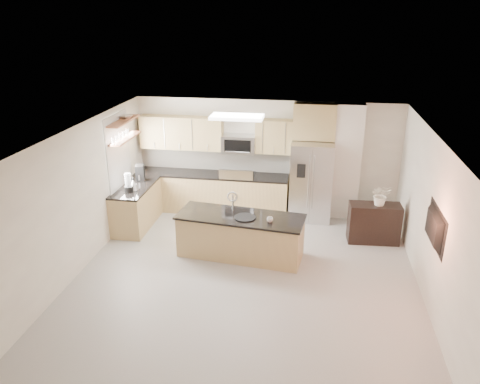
% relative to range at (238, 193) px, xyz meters
% --- Properties ---
extents(floor, '(6.50, 6.50, 0.00)m').
position_rel_range_xyz_m(floor, '(0.60, -2.92, -0.47)').
color(floor, '#A9A7A0').
rests_on(floor, ground).
extents(ceiling, '(6.00, 6.50, 0.02)m').
position_rel_range_xyz_m(ceiling, '(0.60, -2.92, 2.13)').
color(ceiling, silver).
rests_on(ceiling, wall_back).
extents(wall_back, '(6.00, 0.02, 2.60)m').
position_rel_range_xyz_m(wall_back, '(0.60, 0.33, 0.83)').
color(wall_back, silver).
rests_on(wall_back, floor).
extents(wall_front, '(6.00, 0.02, 2.60)m').
position_rel_range_xyz_m(wall_front, '(0.60, -6.17, 0.83)').
color(wall_front, silver).
rests_on(wall_front, floor).
extents(wall_left, '(0.02, 6.50, 2.60)m').
position_rel_range_xyz_m(wall_left, '(-2.40, -2.92, 0.83)').
color(wall_left, silver).
rests_on(wall_left, floor).
extents(wall_right, '(0.02, 6.50, 2.60)m').
position_rel_range_xyz_m(wall_right, '(3.60, -2.92, 0.83)').
color(wall_right, silver).
rests_on(wall_right, floor).
extents(back_counter, '(3.55, 0.66, 1.44)m').
position_rel_range_xyz_m(back_counter, '(-0.63, 0.01, -0.00)').
color(back_counter, tan).
rests_on(back_counter, floor).
extents(left_counter, '(0.66, 1.50, 0.92)m').
position_rel_range_xyz_m(left_counter, '(-2.07, -1.07, -0.01)').
color(left_counter, tan).
rests_on(left_counter, floor).
extents(range, '(0.76, 0.64, 1.14)m').
position_rel_range_xyz_m(range, '(0.00, 0.00, 0.00)').
color(range, black).
rests_on(range, floor).
extents(upper_cabinets, '(3.50, 0.33, 0.75)m').
position_rel_range_xyz_m(upper_cabinets, '(-0.70, 0.16, 1.35)').
color(upper_cabinets, tan).
rests_on(upper_cabinets, wall_back).
extents(microwave, '(0.76, 0.40, 0.40)m').
position_rel_range_xyz_m(microwave, '(0.00, 0.12, 1.16)').
color(microwave, '#BABABD').
rests_on(microwave, upper_cabinets).
extents(refrigerator, '(0.92, 0.78, 1.78)m').
position_rel_range_xyz_m(refrigerator, '(1.66, -0.05, 0.42)').
color(refrigerator, '#BABABD').
rests_on(refrigerator, floor).
extents(partition_column, '(0.60, 0.30, 2.60)m').
position_rel_range_xyz_m(partition_column, '(2.42, 0.18, 0.83)').
color(partition_column, silver).
rests_on(partition_column, floor).
extents(window, '(0.04, 1.15, 1.65)m').
position_rel_range_xyz_m(window, '(-2.38, -1.07, 1.18)').
color(window, white).
rests_on(window, wall_left).
extents(shelf_lower, '(0.30, 1.20, 0.04)m').
position_rel_range_xyz_m(shelf_lower, '(-2.25, -0.97, 1.48)').
color(shelf_lower, '#955B3B').
rests_on(shelf_lower, wall_left).
extents(shelf_upper, '(0.30, 1.20, 0.04)m').
position_rel_range_xyz_m(shelf_upper, '(-2.25, -0.97, 1.85)').
color(shelf_upper, '#955B3B').
rests_on(shelf_upper, wall_left).
extents(ceiling_fixture, '(1.00, 0.50, 0.06)m').
position_rel_range_xyz_m(ceiling_fixture, '(0.20, -1.32, 2.09)').
color(ceiling_fixture, white).
rests_on(ceiling_fixture, ceiling).
extents(island, '(2.49, 1.14, 1.26)m').
position_rel_range_xyz_m(island, '(0.38, -2.03, -0.05)').
color(island, tan).
rests_on(island, floor).
extents(credenza, '(1.05, 0.49, 0.82)m').
position_rel_range_xyz_m(credenza, '(2.97, -1.03, -0.06)').
color(credenza, black).
rests_on(credenza, floor).
extents(cup, '(0.13, 0.13, 0.09)m').
position_rel_range_xyz_m(cup, '(0.96, -2.21, 0.40)').
color(cup, silver).
rests_on(cup, island).
extents(platter, '(0.53, 0.53, 0.02)m').
position_rel_range_xyz_m(platter, '(0.48, -2.12, 0.37)').
color(platter, black).
rests_on(platter, island).
extents(blender, '(0.17, 0.17, 0.40)m').
position_rel_range_xyz_m(blender, '(-2.07, -1.39, 0.62)').
color(blender, black).
rests_on(blender, left_counter).
extents(kettle, '(0.21, 0.21, 0.26)m').
position_rel_range_xyz_m(kettle, '(-2.02, -1.25, 0.56)').
color(kettle, '#BABABD').
rests_on(kettle, left_counter).
extents(coffee_maker, '(0.24, 0.26, 0.34)m').
position_rel_range_xyz_m(coffee_maker, '(-2.10, -0.66, 0.61)').
color(coffee_maker, black).
rests_on(coffee_maker, left_counter).
extents(bowl, '(0.45, 0.45, 0.09)m').
position_rel_range_xyz_m(bowl, '(-2.25, -0.81, 1.91)').
color(bowl, '#BABABD').
rests_on(bowl, shelf_upper).
extents(flower_vase, '(0.66, 0.60, 0.65)m').
position_rel_range_xyz_m(flower_vase, '(3.05, -1.03, 0.67)').
color(flower_vase, white).
rests_on(flower_vase, credenza).
extents(television, '(0.14, 1.08, 0.62)m').
position_rel_range_xyz_m(television, '(3.51, -3.12, 0.88)').
color(television, black).
rests_on(television, wall_right).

